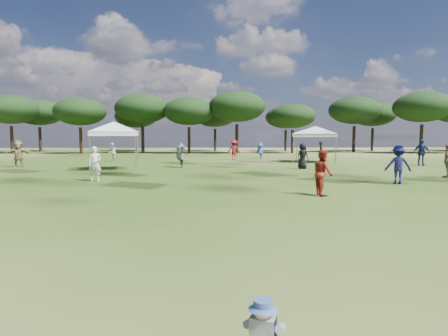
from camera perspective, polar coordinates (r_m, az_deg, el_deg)
The scene contains 5 objects.
tree_line at distance 49.07m, azimuth 0.64°, elevation 8.74°, with size 108.78×17.63×7.77m.
tent_left at distance 23.51m, azimuth -16.45°, elevation 6.46°, with size 5.47×5.47×3.18m.
tent_right at distance 30.44m, azimuth 13.79°, elevation 5.97°, with size 6.33×6.33×3.13m.
toddler at distance 3.61m, azimuth 6.04°, elevation -23.59°, with size 0.41×0.44×0.54m.
festival_crowd at distance 24.31m, azimuth -3.43°, elevation 2.06°, with size 29.59×22.82×1.86m.
Camera 1 is at (-0.63, -1.45, 1.95)m, focal length 30.00 mm.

